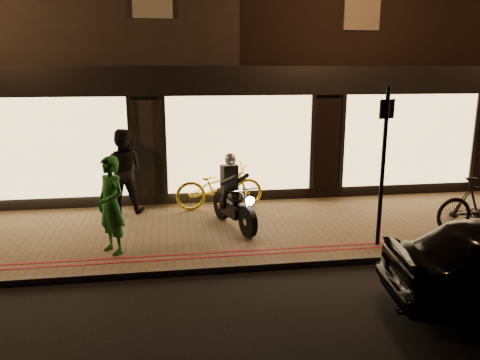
% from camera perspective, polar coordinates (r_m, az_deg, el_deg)
% --- Properties ---
extents(ground, '(90.00, 90.00, 0.00)m').
position_cam_1_polar(ground, '(8.35, 4.13, -10.87)').
color(ground, black).
rests_on(ground, ground).
extents(sidewalk, '(50.00, 4.00, 0.12)m').
position_cam_1_polar(sidewalk, '(10.15, 1.64, -5.99)').
color(sidewalk, brown).
rests_on(sidewalk, ground).
extents(kerb_stone, '(50.00, 0.14, 0.12)m').
position_cam_1_polar(kerb_stone, '(8.37, 4.07, -10.36)').
color(kerb_stone, '#59544C').
rests_on(kerb_stone, ground).
extents(red_kerb_lines, '(50.00, 0.26, 0.01)m').
position_cam_1_polar(red_kerb_lines, '(8.80, 3.35, -8.70)').
color(red_kerb_lines, maroon).
rests_on(red_kerb_lines, sidewalk).
extents(building_row, '(48.00, 10.11, 8.50)m').
position_cam_1_polar(building_row, '(16.52, -2.77, 16.21)').
color(building_row, black).
rests_on(building_row, ground).
extents(motorcycle, '(0.80, 1.88, 1.59)m').
position_cam_1_polar(motorcycle, '(9.93, -0.85, -2.36)').
color(motorcycle, black).
rests_on(motorcycle, sidewalk).
extents(sign_post, '(0.34, 0.15, 3.00)m').
position_cam_1_polar(sign_post, '(9.09, 17.08, 2.46)').
color(sign_post, black).
rests_on(sign_post, sidewalk).
extents(bicycle_gold, '(2.17, 0.91, 1.11)m').
position_cam_1_polar(bicycle_gold, '(11.26, -2.54, -0.77)').
color(bicycle_gold, yellow).
rests_on(bicycle_gold, sidewalk).
extents(person_green, '(0.76, 0.78, 1.81)m').
position_cam_1_polar(person_green, '(8.79, -15.44, -2.97)').
color(person_green, '#1D6F26').
rests_on(person_green, sidewalk).
extents(person_dark, '(1.04, 0.86, 1.98)m').
position_cam_1_polar(person_dark, '(11.23, -14.14, 1.06)').
color(person_dark, black).
rests_on(person_dark, sidewalk).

